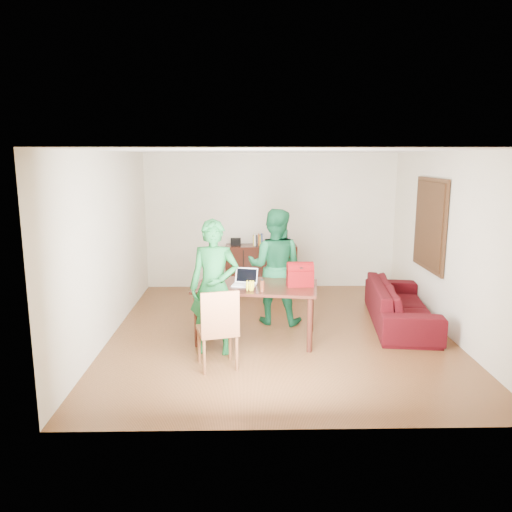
{
  "coord_description": "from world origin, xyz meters",
  "views": [
    {
      "loc": [
        -0.5,
        -7.19,
        2.62
      ],
      "look_at": [
        -0.35,
        -0.06,
        1.2
      ],
      "focal_mm": 35.0,
      "sensor_mm": 36.0,
      "label": 1
    }
  ],
  "objects_px": {
    "table": "(256,292)",
    "sofa": "(401,304)",
    "person_far": "(275,266)",
    "person_near": "(214,287)",
    "laptop": "(244,283)",
    "bottle": "(262,285)",
    "red_bag": "(300,276)",
    "chair": "(218,344)"
  },
  "relations": [
    {
      "from": "person_far",
      "to": "red_bag",
      "type": "height_order",
      "value": "person_far"
    },
    {
      "from": "person_near",
      "to": "laptop",
      "type": "distance_m",
      "value": 0.61
    },
    {
      "from": "laptop",
      "to": "red_bag",
      "type": "height_order",
      "value": "red_bag"
    },
    {
      "from": "bottle",
      "to": "sofa",
      "type": "height_order",
      "value": "bottle"
    },
    {
      "from": "person_far",
      "to": "person_near",
      "type": "bearing_deg",
      "value": 68.27
    },
    {
      "from": "person_far",
      "to": "table",
      "type": "bearing_deg",
      "value": 81.38
    },
    {
      "from": "person_far",
      "to": "sofa",
      "type": "relative_size",
      "value": 0.82
    },
    {
      "from": "laptop",
      "to": "chair",
      "type": "bearing_deg",
      "value": -95.58
    },
    {
      "from": "person_far",
      "to": "laptop",
      "type": "relative_size",
      "value": 4.94
    },
    {
      "from": "table",
      "to": "laptop",
      "type": "height_order",
      "value": "laptop"
    },
    {
      "from": "chair",
      "to": "person_far",
      "type": "xyz_separation_m",
      "value": [
        0.81,
        1.76,
        0.61
      ]
    },
    {
      "from": "chair",
      "to": "sofa",
      "type": "distance_m",
      "value": 3.24
    },
    {
      "from": "bottle",
      "to": "laptop",
      "type": "bearing_deg",
      "value": 129.32
    },
    {
      "from": "table",
      "to": "sofa",
      "type": "xyz_separation_m",
      "value": [
        2.3,
        0.61,
        -0.38
      ]
    },
    {
      "from": "red_bag",
      "to": "person_near",
      "type": "bearing_deg",
      "value": -162.38
    },
    {
      "from": "sofa",
      "to": "chair",
      "type": "bearing_deg",
      "value": 127.15
    },
    {
      "from": "laptop",
      "to": "table",
      "type": "bearing_deg",
      "value": 22.92
    },
    {
      "from": "person_near",
      "to": "person_far",
      "type": "distance_m",
      "value": 1.52
    },
    {
      "from": "bottle",
      "to": "sofa",
      "type": "xyz_separation_m",
      "value": [
        2.23,
        0.94,
        -0.57
      ]
    },
    {
      "from": "laptop",
      "to": "sofa",
      "type": "bearing_deg",
      "value": 27.67
    },
    {
      "from": "table",
      "to": "person_far",
      "type": "bearing_deg",
      "value": 76.33
    },
    {
      "from": "person_near",
      "to": "person_far",
      "type": "relative_size",
      "value": 0.99
    },
    {
      "from": "person_near",
      "to": "bottle",
      "type": "xyz_separation_m",
      "value": [
        0.65,
        0.16,
        -0.02
      ]
    },
    {
      "from": "sofa",
      "to": "bottle",
      "type": "bearing_deg",
      "value": 120.15
    },
    {
      "from": "bottle",
      "to": "red_bag",
      "type": "xyz_separation_m",
      "value": [
        0.55,
        0.28,
        0.05
      ]
    },
    {
      "from": "red_bag",
      "to": "chair",
      "type": "bearing_deg",
      "value": -142.3
    },
    {
      "from": "chair",
      "to": "person_near",
      "type": "distance_m",
      "value": 0.8
    },
    {
      "from": "table",
      "to": "sofa",
      "type": "bearing_deg",
      "value": 23.39
    },
    {
      "from": "table",
      "to": "red_bag",
      "type": "bearing_deg",
      "value": 4.06
    },
    {
      "from": "person_far",
      "to": "laptop",
      "type": "bearing_deg",
      "value": 72.02
    },
    {
      "from": "person_far",
      "to": "red_bag",
      "type": "bearing_deg",
      "value": 124.94
    },
    {
      "from": "person_far",
      "to": "bottle",
      "type": "xyz_separation_m",
      "value": [
        -0.24,
        -1.08,
        -0.02
      ]
    },
    {
      "from": "bottle",
      "to": "red_bag",
      "type": "bearing_deg",
      "value": 27.18
    },
    {
      "from": "laptop",
      "to": "sofa",
      "type": "xyz_separation_m",
      "value": [
        2.48,
        0.64,
        -0.53
      ]
    },
    {
      "from": "chair",
      "to": "person_far",
      "type": "height_order",
      "value": "person_far"
    },
    {
      "from": "chair",
      "to": "person_near",
      "type": "bearing_deg",
      "value": 83.05
    },
    {
      "from": "table",
      "to": "person_far",
      "type": "height_order",
      "value": "person_far"
    },
    {
      "from": "chair",
      "to": "table",
      "type": "bearing_deg",
      "value": 48.84
    },
    {
      "from": "chair",
      "to": "person_far",
      "type": "bearing_deg",
      "value": 50.72
    },
    {
      "from": "chair",
      "to": "bottle",
      "type": "height_order",
      "value": "chair"
    },
    {
      "from": "sofa",
      "to": "laptop",
      "type": "bearing_deg",
      "value": 111.76
    },
    {
      "from": "table",
      "to": "laptop",
      "type": "bearing_deg",
      "value": -161.72
    }
  ]
}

